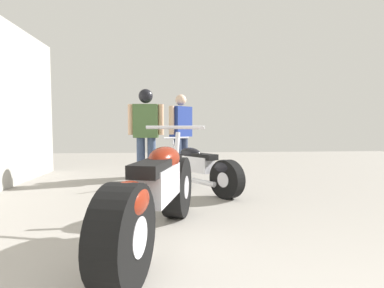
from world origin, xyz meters
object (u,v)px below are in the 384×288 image
(motorcycle_black_naked, at_px, (199,169))
(motorcycle_maroon_cruiser, at_px, (156,195))
(mechanic_with_helmet, at_px, (146,126))
(mechanic_in_blue, at_px, (181,130))

(motorcycle_black_naked, bearing_deg, motorcycle_maroon_cruiser, -106.01)
(motorcycle_maroon_cruiser, xyz_separation_m, mechanic_with_helmet, (-0.30, 2.95, 0.57))
(motorcycle_black_naked, bearing_deg, mechanic_in_blue, 98.57)
(motorcycle_maroon_cruiser, distance_m, mechanic_in_blue, 3.50)
(mechanic_in_blue, height_order, mechanic_with_helmet, mechanic_with_helmet)
(motorcycle_maroon_cruiser, relative_size, motorcycle_black_naked, 1.41)
(mechanic_in_blue, bearing_deg, mechanic_with_helmet, -142.94)
(mechanic_with_helmet, bearing_deg, mechanic_in_blue, 37.06)
(motorcycle_maroon_cruiser, relative_size, mechanic_with_helmet, 1.28)
(mechanic_with_helmet, bearing_deg, motorcycle_maroon_cruiser, -84.11)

